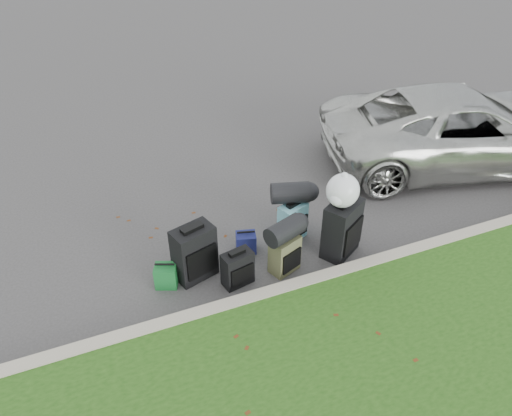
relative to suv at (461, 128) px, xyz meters
name	(u,v)px	position (x,y,z in m)	size (l,w,h in m)	color
ground	(268,245)	(-4.10, -0.91, -0.67)	(120.00, 120.00, 0.00)	#383535
curb	(298,286)	(-4.10, -1.91, -0.60)	(120.00, 0.18, 0.15)	#9E937F
suv	(461,128)	(0.00, 0.00, 0.00)	(2.23, 4.84, 1.34)	#B7B7B2
suitcase_small_black	(237,268)	(-4.77, -1.47, -0.42)	(0.40, 0.22, 0.50)	black
suitcase_large_black_left	(194,253)	(-5.24, -1.12, -0.29)	(0.54, 0.32, 0.77)	black
suitcase_olive	(285,254)	(-4.10, -1.48, -0.40)	(0.39, 0.25, 0.54)	#3D3E26
suitcase_teal	(292,222)	(-3.70, -0.89, -0.38)	(0.40, 0.24, 0.58)	teal
suitcase_large_black_right	(342,229)	(-3.22, -1.44, -0.25)	(0.56, 0.33, 0.83)	black
tote_green	(166,276)	(-5.65, -1.16, -0.51)	(0.28, 0.22, 0.32)	#156127
tote_navy	(246,242)	(-4.44, -0.91, -0.52)	(0.28, 0.22, 0.30)	navy
duffel_left	(285,231)	(-4.12, -1.48, 0.01)	(0.28, 0.28, 0.52)	black
duffel_right	(290,193)	(-3.71, -0.78, 0.06)	(0.30, 0.30, 0.54)	black
trash_bag	(343,191)	(-3.28, -1.43, 0.39)	(0.44, 0.44, 0.44)	white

